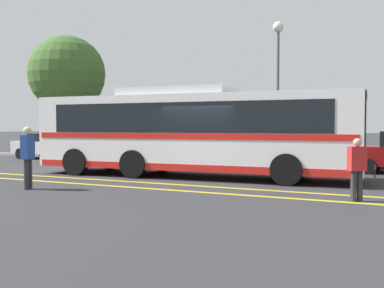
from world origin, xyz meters
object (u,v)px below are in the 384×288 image
transit_bus (192,131)px  parked_car_1 (145,149)px  parked_car_2 (268,151)px  tree_0 (67,74)px  street_lamp (278,61)px  parked_car_0 (48,146)px  pedestrian_1 (357,166)px  pedestrian_0 (28,153)px

transit_bus → parked_car_1: (-4.75, 4.51, -0.97)m
parked_car_2 → tree_0: tree_0 is taller
transit_bus → street_lamp: 7.73m
transit_bus → parked_car_1: transit_bus is taller
parked_car_0 → tree_0: bearing=26.8°
parked_car_0 → pedestrian_1: (17.01, -7.58, 0.14)m
parked_car_0 → street_lamp: (12.45, 2.34, 4.27)m
street_lamp → tree_0: (-13.93, 1.05, 0.15)m
pedestrian_1 → tree_0: tree_0 is taller
parked_car_0 → street_lamp: bearing=-76.1°
pedestrian_0 → tree_0: size_ratio=0.24×
parked_car_1 → pedestrian_0: pedestrian_0 is taller
street_lamp → tree_0: bearing=175.7°
parked_car_2 → street_lamp: 4.77m
pedestrian_0 → tree_0: bearing=23.6°
pedestrian_0 → pedestrian_1: pedestrian_0 is taller
parked_car_0 → parked_car_1: parked_car_0 is taller
parked_car_1 → parked_car_2: parked_car_2 is taller
transit_bus → tree_0: (-12.56, 7.89, 3.47)m
pedestrian_1 → street_lamp: size_ratio=0.22×
pedestrian_0 → tree_0: tree_0 is taller
parked_car_2 → pedestrian_1: bearing=-154.3°
parked_car_0 → pedestrian_0: (8.14, -9.45, 0.32)m
pedestrian_0 → street_lamp: size_ratio=0.27×
transit_bus → parked_car_1: size_ratio=2.66×
parked_car_0 → tree_0: (-1.48, 3.39, 4.42)m
parked_car_0 → pedestrian_0: 12.48m
parked_car_2 → tree_0: (-14.06, 3.19, 4.41)m
parked_car_1 → parked_car_2: 6.25m
tree_0 → street_lamp: bearing=-4.3°
parked_car_0 → pedestrian_0: size_ratio=2.23×
parked_car_2 → pedestrian_1: (4.44, -7.78, 0.13)m
parked_car_0 → parked_car_2: size_ratio=1.00×
pedestrian_0 → pedestrian_1: (8.87, 1.87, -0.18)m
transit_bus → parked_car_2: (1.50, 4.70, -0.94)m
street_lamp → tree_0: size_ratio=0.91×
pedestrian_0 → street_lamp: bearing=-33.3°
parked_car_0 → parked_car_1: bearing=-86.7°
parked_car_1 → street_lamp: 7.83m
transit_bus → pedestrian_1: 6.74m
parked_car_0 → pedestrian_0: pedestrian_0 is taller
parked_car_0 → parked_car_2: 12.58m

